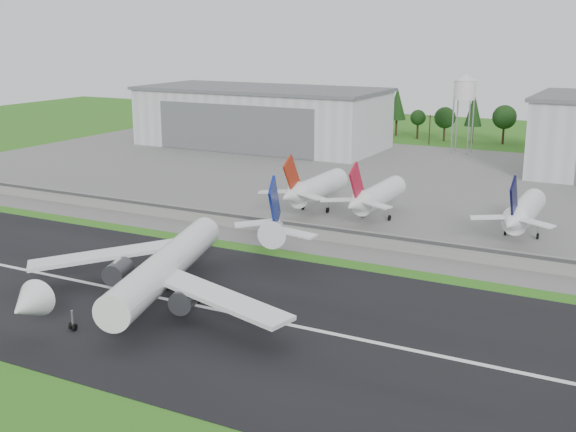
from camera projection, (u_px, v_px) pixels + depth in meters
The scene contains 13 objects.
ground at pixel (183, 332), 110.77m from camera, with size 600.00×600.00×0.00m, color #2F6818.
runway at pixel (219, 310), 119.34m from camera, with size 320.00×60.00×0.10m, color black.
runway_centerline at pixel (219, 310), 119.32m from camera, with size 220.00×1.00×0.02m, color white.
apron at pixel (421, 186), 213.68m from camera, with size 320.00×150.00×0.10m, color slate.
blast_fence at pixel (331, 234), 157.48m from camera, with size 240.00×0.61×3.50m.
hangar_west at pixel (261, 117), 285.22m from camera, with size 97.00×44.00×23.20m.
water_tower at pixel (465, 87), 265.53m from camera, with size 8.40×8.40×29.40m.
utility_poles at pixel (483, 148), 282.30m from camera, with size 230.00×3.00×12.00m, color black, non-canonical shape.
treeline at pixel (492, 143), 295.17m from camera, with size 320.00×16.00×22.00m, color black, non-canonical shape.
main_airliner at pixel (164, 274), 122.49m from camera, with size 54.91×58.17×18.17m.
parked_jet_red_a at pixel (313, 189), 181.52m from camera, with size 7.36×31.29×16.78m.
parked_jet_red_b at pixel (374, 196), 174.13m from camera, with size 7.36×31.29×16.53m.
parked_jet_navy at pixel (522, 213), 158.59m from camera, with size 7.36×31.29×16.57m.
Camera 1 is at (61.94, -83.55, 45.11)m, focal length 45.00 mm.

